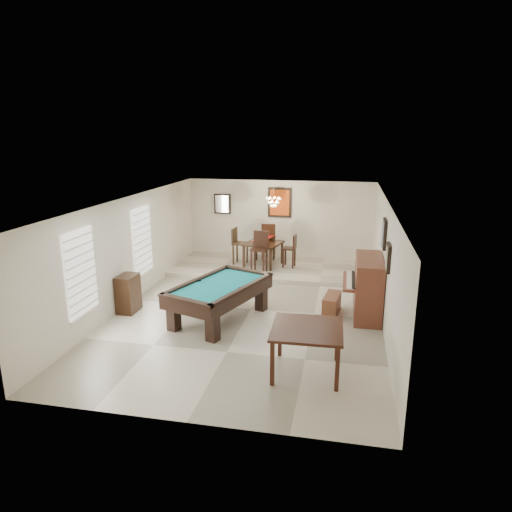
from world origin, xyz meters
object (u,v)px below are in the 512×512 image
(dining_chair_south, at_px, (259,253))
(apothecary_chest, at_px, (128,293))
(square_table, at_px, (307,350))
(flower_vase, at_px, (263,235))
(dining_chair_east, at_px, (289,251))
(upright_piano, at_px, (361,287))
(piano_bench, at_px, (332,304))
(dining_chair_north, at_px, (269,241))
(chandelier, at_px, (273,199))
(dining_table, at_px, (263,252))
(dining_chair_west, at_px, (240,246))
(pool_table, at_px, (220,302))

(dining_chair_south, bearing_deg, apothecary_chest, -122.55)
(square_table, xyz_separation_m, flower_vase, (-1.87, 5.99, 0.65))
(flower_vase, bearing_deg, dining_chair_east, 1.16)
(square_table, distance_m, flower_vase, 6.31)
(upright_piano, bearing_deg, piano_bench, -173.17)
(flower_vase, xyz_separation_m, dining_chair_south, (0.02, -0.76, -0.35))
(piano_bench, xyz_separation_m, dining_chair_south, (-2.18, 2.44, 0.49))
(dining_chair_north, height_order, chandelier, chandelier)
(apothecary_chest, xyz_separation_m, dining_table, (2.46, 3.99, 0.10))
(dining_chair_south, distance_m, chandelier, 1.65)
(piano_bench, bearing_deg, apothecary_chest, -170.38)
(dining_chair_north, xyz_separation_m, dining_chair_west, (-0.76, -0.75, -0.03))
(flower_vase, distance_m, dining_chair_east, 0.92)
(apothecary_chest, relative_size, dining_table, 0.87)
(dining_chair_west, bearing_deg, pool_table, -166.43)
(upright_piano, xyz_separation_m, chandelier, (-2.53, 3.03, 1.52))
(upright_piano, distance_m, chandelier, 4.23)
(dining_table, bearing_deg, dining_chair_east, 1.16)
(dining_chair_west, relative_size, dining_chair_east, 1.14)
(square_table, height_order, dining_table, dining_table)
(flower_vase, xyz_separation_m, dining_chair_east, (0.80, 0.02, -0.46))
(apothecary_chest, bearing_deg, pool_table, -1.11)
(dining_table, height_order, dining_chair_east, dining_chair_east)
(pool_table, bearing_deg, dining_chair_south, 105.12)
(dining_chair_east, bearing_deg, square_table, 15.51)
(dining_chair_south, bearing_deg, chandelier, 71.12)
(upright_piano, xyz_separation_m, dining_chair_south, (-2.82, 2.36, 0.04))
(pool_table, distance_m, upright_piano, 3.22)
(pool_table, relative_size, square_table, 2.02)
(piano_bench, bearing_deg, chandelier, 121.28)
(flower_vase, relative_size, dining_chair_south, 0.18)
(flower_vase, distance_m, dining_chair_west, 0.82)
(dining_chair_east, bearing_deg, upright_piano, 38.40)
(dining_chair_west, bearing_deg, dining_chair_south, -130.07)
(dining_chair_north, distance_m, chandelier, 1.76)
(pool_table, xyz_separation_m, apothecary_chest, (-2.22, 0.04, 0.03))
(pool_table, xyz_separation_m, dining_chair_east, (1.04, 4.05, 0.21))
(flower_vase, bearing_deg, chandelier, -16.91)
(dining_chair_south, relative_size, dining_chair_north, 1.02)
(flower_vase, relative_size, dining_chair_north, 0.19)
(dining_table, height_order, flower_vase, flower_vase)
(piano_bench, xyz_separation_m, dining_chair_west, (-2.93, 3.24, 0.46))
(dining_chair_south, bearing_deg, dining_table, 96.62)
(dining_table, xyz_separation_m, dining_chair_south, (0.02, -0.76, 0.18))
(pool_table, xyz_separation_m, dining_chair_south, (0.26, 3.27, 0.31))
(upright_piano, relative_size, dining_chair_south, 1.35)
(square_table, relative_size, apothecary_chest, 1.37)
(pool_table, bearing_deg, dining_chair_north, 106.42)
(square_table, distance_m, dining_chair_north, 7.03)
(chandelier, bearing_deg, dining_chair_south, -113.89)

